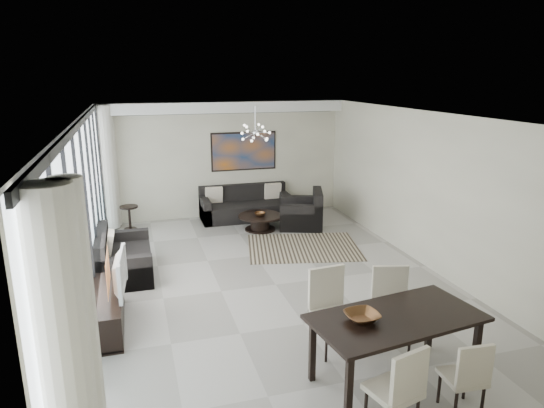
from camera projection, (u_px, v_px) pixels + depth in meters
name	position (u px, v px, depth m)	size (l,w,h in m)	color
room_shell	(302.00, 202.00, 8.18)	(6.00, 9.00, 2.90)	#A8A39B
window_wall	(94.00, 217.00, 7.27)	(0.37, 8.95, 2.90)	silver
soffit	(225.00, 107.00, 11.70)	(5.98, 0.40, 0.26)	white
painting	(244.00, 151.00, 12.28)	(1.68, 0.04, 0.98)	#AC5817
chandelier	(255.00, 133.00, 10.22)	(0.66, 0.66, 0.71)	silver
rug	(303.00, 247.00, 10.24)	(2.30, 1.77, 0.01)	black
coffee_table	(260.00, 221.00, 11.36)	(1.02, 1.02, 0.36)	black
bowl_coffee	(260.00, 214.00, 11.25)	(0.25, 0.25, 0.08)	brown
sofa_main	(246.00, 208.00, 12.25)	(2.25, 0.92, 0.82)	black
loveseat	(122.00, 260.00, 8.79)	(0.93, 1.65, 0.83)	black
armchair	(303.00, 214.00, 11.60)	(1.28, 1.31, 0.88)	black
side_table	(129.00, 214.00, 11.31)	(0.42, 0.42, 0.58)	black
tv_console	(106.00, 310.00, 6.98)	(0.46, 1.64, 0.51)	black
television	(115.00, 273.00, 6.91)	(0.99, 0.13, 0.57)	gray
dining_table	(397.00, 323.00, 5.63)	(2.13, 1.27, 0.84)	black
dining_chair_sw	(400.00, 386.00, 4.77)	(0.56, 0.56, 1.00)	beige
dining_chair_se	(468.00, 374.00, 5.08)	(0.43, 0.43, 0.88)	beige
dining_chair_nw	(330.00, 303.00, 6.35)	(0.55, 0.55, 1.11)	beige
dining_chair_ne	(391.00, 300.00, 6.51)	(0.59, 0.59, 1.06)	beige
bowl_dining	(362.00, 317.00, 5.50)	(0.38, 0.38, 0.09)	brown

